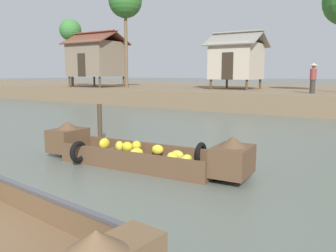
{
  "coord_description": "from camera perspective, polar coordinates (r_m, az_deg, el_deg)",
  "views": [
    {
      "loc": [
        4.76,
        -1.61,
        2.14
      ],
      "look_at": [
        -0.4,
        6.53,
        0.69
      ],
      "focal_mm": 36.99,
      "sensor_mm": 36.0,
      "label": 1
    }
  ],
  "objects": [
    {
      "name": "ground_plane",
      "position": [
        12.73,
        9.91,
        -1.22
      ],
      "size": [
        300.0,
        300.0,
        0.0
      ],
      "primitive_type": "plane",
      "color": "#596056"
    },
    {
      "name": "riverbank_strip",
      "position": [
        28.4,
        22.73,
        4.68
      ],
      "size": [
        160.0,
        20.0,
        1.07
      ],
      "primitive_type": "cube",
      "color": "#756047",
      "rests_on": "ground"
    },
    {
      "name": "banana_boat",
      "position": [
        8.12,
        -4.73,
        -4.4
      ],
      "size": [
        5.28,
        1.94,
        0.9
      ],
      "color": "brown",
      "rests_on": "ground"
    },
    {
      "name": "stilt_house_left",
      "position": [
        29.42,
        -11.77,
        10.83
      ],
      "size": [
        4.45,
        3.73,
        4.46
      ],
      "color": "#4C3826",
      "rests_on": "riverbank_strip"
    },
    {
      "name": "stilt_house_mid_left",
      "position": [
        25.31,
        11.25,
        10.55
      ],
      "size": [
        3.7,
        3.74,
        4.01
      ],
      "color": "#4C3826",
      "rests_on": "riverbank_strip"
    },
    {
      "name": "palm_tree_mid",
      "position": [
        32.14,
        -15.79,
        14.81
      ],
      "size": [
        1.87,
        1.87,
        5.76
      ],
      "color": "brown",
      "rests_on": "riverbank_strip"
    },
    {
      "name": "palm_tree_far",
      "position": [
        27.72,
        -7.06,
        19.65
      ],
      "size": [
        2.51,
        2.51,
        7.75
      ],
      "color": "brown",
      "rests_on": "riverbank_strip"
    },
    {
      "name": "vendor_person",
      "position": [
        20.79,
        22.8,
        7.53
      ],
      "size": [
        0.44,
        0.44,
        1.66
      ],
      "color": "#332D28",
      "rests_on": "riverbank_strip"
    },
    {
      "name": "mooring_post",
      "position": [
        11.0,
        -11.17,
        0.42
      ],
      "size": [
        0.14,
        0.14,
        1.22
      ],
      "primitive_type": "cylinder",
      "color": "#423323",
      "rests_on": "ground"
    }
  ]
}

